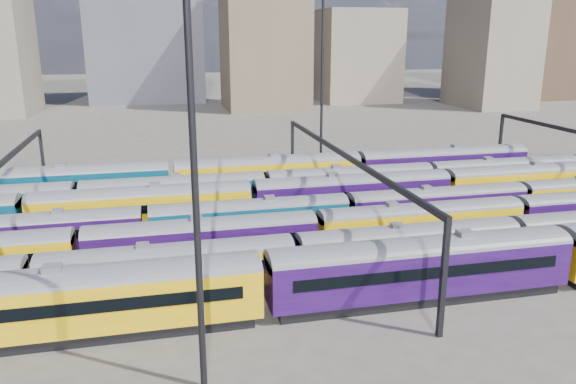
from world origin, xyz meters
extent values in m
plane|color=#48433C|center=(0.00, 0.00, 0.00)|extent=(500.00, 500.00, 0.00)
cube|color=black|center=(-11.73, -15.00, 0.39)|extent=(21.02, 2.73, 0.77)
cube|color=#C69407|center=(-11.73, -15.00, 2.38)|extent=(22.13, 3.21, 3.21)
cylinder|color=#4C4C51|center=(-11.73, -15.00, 3.98)|extent=(22.13, 3.21, 3.21)
cube|color=black|center=(-11.73, -16.62, 2.76)|extent=(19.47, 0.06, 0.83)
cube|color=black|center=(-11.73, -13.38, 2.76)|extent=(19.47, 0.06, 0.83)
cube|color=slate|center=(-11.73, -15.00, 4.84)|extent=(1.11, 1.00, 0.39)
cube|color=black|center=(11.01, -15.00, 0.39)|extent=(21.02, 2.73, 0.77)
cube|color=#1D0738|center=(11.01, -15.00, 2.38)|extent=(22.13, 3.21, 3.21)
cylinder|color=#4C4C51|center=(11.01, -15.00, 3.98)|extent=(22.13, 3.21, 3.21)
cube|color=black|center=(11.01, -16.62, 2.76)|extent=(19.47, 0.06, 0.83)
cube|color=black|center=(11.01, -13.38, 2.76)|extent=(19.47, 0.06, 0.83)
cube|color=slate|center=(11.01, -15.00, 4.84)|extent=(1.11, 1.00, 0.39)
cube|color=black|center=(-6.41, -10.00, 0.32)|extent=(17.32, 2.25, 0.64)
cube|color=#C69407|center=(-6.41, -10.00, 1.96)|extent=(18.24, 2.64, 2.64)
cylinder|color=#4C4C51|center=(-6.41, -10.00, 3.28)|extent=(18.24, 2.64, 2.64)
cube|color=black|center=(-6.41, -11.34, 2.28)|extent=(16.05, 0.06, 0.68)
cube|color=black|center=(-6.41, -8.66, 2.28)|extent=(16.05, 0.06, 0.68)
cube|color=slate|center=(-6.41, -10.00, 3.99)|extent=(0.91, 0.82, 0.32)
cube|color=black|center=(12.43, -10.00, 0.32)|extent=(17.32, 2.25, 0.64)
cube|color=#1D0738|center=(12.43, -10.00, 1.96)|extent=(18.24, 2.64, 2.64)
cylinder|color=#4C4C51|center=(12.43, -10.00, 3.28)|extent=(18.24, 2.64, 2.64)
cube|color=black|center=(12.43, -11.34, 2.28)|extent=(16.05, 0.06, 0.68)
cube|color=black|center=(12.43, -8.66, 2.28)|extent=(16.05, 0.06, 0.68)
cube|color=slate|center=(12.43, -10.00, 3.99)|extent=(0.91, 0.82, 0.32)
cube|color=black|center=(-3.58, -5.00, 0.33)|extent=(17.92, 2.33, 0.66)
cube|color=#1D0738|center=(-3.58, -5.00, 2.03)|extent=(18.86, 2.74, 2.74)
cylinder|color=#4C4C51|center=(-3.58, -5.00, 3.40)|extent=(18.86, 2.74, 2.74)
cube|color=black|center=(-3.58, -6.39, 2.36)|extent=(16.60, 0.06, 0.71)
cube|color=black|center=(-3.58, -3.61, 2.36)|extent=(16.60, 0.06, 0.71)
cube|color=slate|center=(-3.58, -5.00, 4.12)|extent=(0.94, 0.85, 0.33)
cube|color=black|center=(15.88, -5.00, 0.33)|extent=(17.92, 2.33, 0.66)
cube|color=#C69407|center=(15.88, -5.00, 2.03)|extent=(18.86, 2.74, 2.74)
cylinder|color=#4C4C51|center=(15.88, -5.00, 3.40)|extent=(18.86, 2.74, 2.74)
cube|color=black|center=(15.88, -6.39, 2.36)|extent=(16.60, 0.06, 0.71)
cube|color=black|center=(15.88, -3.61, 2.36)|extent=(16.60, 0.06, 0.71)
cube|color=slate|center=(15.88, -5.00, 4.12)|extent=(0.94, 0.85, 0.33)
cube|color=black|center=(-17.71, 0.00, 0.32)|extent=(17.40, 2.26, 0.64)
cube|color=#1D0738|center=(-17.71, 0.00, 1.97)|extent=(18.31, 2.66, 2.66)
cylinder|color=#4C4C51|center=(-17.71, 0.00, 3.30)|extent=(18.31, 2.66, 2.66)
cube|color=black|center=(-17.71, -1.35, 2.29)|extent=(16.12, 0.06, 0.69)
cube|color=black|center=(-17.71, 1.35, 2.29)|extent=(16.12, 0.06, 0.69)
cube|color=slate|center=(-17.71, 0.00, 4.00)|extent=(0.92, 0.82, 0.32)
cube|color=black|center=(1.20, 0.00, 0.32)|extent=(17.40, 2.26, 0.64)
cube|color=#043248|center=(1.20, 0.00, 1.97)|extent=(18.31, 2.66, 2.66)
cylinder|color=#4C4C51|center=(1.20, 0.00, 3.30)|extent=(18.31, 2.66, 2.66)
cube|color=black|center=(1.20, -1.35, 2.29)|extent=(16.12, 0.06, 0.69)
cube|color=black|center=(1.20, 1.35, 2.29)|extent=(16.12, 0.06, 0.69)
cube|color=slate|center=(1.20, 0.00, 4.00)|extent=(0.92, 0.82, 0.32)
cube|color=black|center=(20.12, 0.00, 0.32)|extent=(17.40, 2.26, 0.64)
cube|color=#1D0738|center=(20.12, 0.00, 1.97)|extent=(18.31, 2.66, 2.66)
cylinder|color=#4C4C51|center=(20.12, 0.00, 3.30)|extent=(18.31, 2.66, 2.66)
cube|color=black|center=(20.12, -1.35, 2.29)|extent=(16.12, 0.06, 0.69)
cube|color=black|center=(20.12, 1.35, 2.29)|extent=(16.12, 0.06, 0.69)
cube|color=slate|center=(20.12, 0.00, 4.00)|extent=(0.92, 0.82, 0.32)
cube|color=black|center=(-8.56, 5.00, 0.37)|extent=(19.84, 2.57, 0.73)
cube|color=#C69407|center=(-8.56, 5.00, 2.25)|extent=(20.88, 3.03, 3.03)
cylinder|color=#4C4C51|center=(-8.56, 5.00, 3.76)|extent=(20.88, 3.03, 3.03)
cube|color=black|center=(-8.56, 3.47, 2.61)|extent=(18.38, 0.06, 0.78)
cube|color=black|center=(-8.56, 6.53, 2.61)|extent=(18.38, 0.06, 0.78)
cube|color=slate|center=(-8.56, 5.00, 4.57)|extent=(1.04, 0.94, 0.37)
cube|color=black|center=(12.93, 5.00, 0.37)|extent=(19.84, 2.57, 0.73)
cube|color=#1D0738|center=(12.93, 5.00, 2.25)|extent=(20.88, 3.03, 3.03)
cylinder|color=#4C4C51|center=(12.93, 5.00, 3.76)|extent=(20.88, 3.03, 3.03)
cube|color=black|center=(12.93, 3.47, 2.61)|extent=(18.38, 0.06, 0.78)
cube|color=black|center=(12.93, 6.53, 2.61)|extent=(18.38, 0.06, 0.78)
cube|color=slate|center=(12.93, 5.00, 4.57)|extent=(1.04, 0.94, 0.37)
cube|color=black|center=(34.41, 5.00, 0.37)|extent=(19.84, 2.57, 0.73)
cube|color=#C69407|center=(34.41, 5.00, 2.25)|extent=(20.88, 3.03, 3.03)
cylinder|color=#4C4C51|center=(34.41, 5.00, 3.76)|extent=(20.88, 3.03, 3.03)
cube|color=black|center=(34.41, 3.47, 2.61)|extent=(18.38, 0.06, 0.78)
cube|color=black|center=(34.41, 6.53, 2.61)|extent=(18.38, 0.06, 0.78)
cube|color=slate|center=(34.41, 5.00, 4.57)|extent=(1.04, 0.94, 0.37)
cube|color=black|center=(-5.34, 10.00, 0.34)|extent=(18.21, 2.36, 0.67)
cube|color=#043248|center=(-5.34, 10.00, 2.06)|extent=(19.17, 2.78, 2.78)
cylinder|color=#4C4C51|center=(-5.34, 10.00, 3.45)|extent=(19.17, 2.78, 2.78)
cube|color=black|center=(-5.34, 8.59, 2.39)|extent=(16.87, 0.06, 0.72)
cube|color=black|center=(-5.34, 11.41, 2.39)|extent=(16.87, 0.06, 0.72)
cube|color=slate|center=(-5.34, 10.00, 4.19)|extent=(0.96, 0.86, 0.34)
cube|color=black|center=(14.43, 10.00, 0.34)|extent=(18.21, 2.36, 0.67)
cube|color=#C69407|center=(14.43, 10.00, 2.06)|extent=(19.17, 2.78, 2.78)
cylinder|color=#4C4C51|center=(14.43, 10.00, 3.45)|extent=(19.17, 2.78, 2.78)
cube|color=black|center=(14.43, 8.59, 2.39)|extent=(16.87, 0.06, 0.72)
cube|color=black|center=(14.43, 11.41, 2.39)|extent=(16.87, 0.06, 0.72)
cube|color=slate|center=(14.43, 10.00, 4.19)|extent=(0.96, 0.86, 0.34)
cube|color=black|center=(34.19, 10.00, 0.34)|extent=(18.21, 2.36, 0.67)
cube|color=#043248|center=(34.19, 10.00, 2.06)|extent=(19.17, 2.78, 2.78)
cylinder|color=#4C4C51|center=(34.19, 10.00, 3.45)|extent=(19.17, 2.78, 2.78)
cube|color=black|center=(34.19, 8.59, 2.39)|extent=(16.87, 0.06, 0.72)
cube|color=black|center=(34.19, 11.41, 2.39)|extent=(16.87, 0.06, 0.72)
cube|color=slate|center=(34.19, 10.00, 4.19)|extent=(0.96, 0.86, 0.34)
cube|color=black|center=(-16.88, 15.00, 0.39)|extent=(21.04, 2.73, 0.78)
cube|color=#043248|center=(-16.88, 15.00, 2.38)|extent=(22.15, 3.21, 3.21)
cylinder|color=#4C4C51|center=(-16.88, 15.00, 3.99)|extent=(22.15, 3.21, 3.21)
cube|color=black|center=(-16.88, 13.37, 2.77)|extent=(19.49, 0.06, 0.83)
cube|color=black|center=(-16.88, 16.63, 2.77)|extent=(19.49, 0.06, 0.83)
cube|color=slate|center=(-16.88, 15.00, 4.84)|extent=(1.11, 1.00, 0.39)
cube|color=black|center=(5.87, 15.00, 0.39)|extent=(21.04, 2.73, 0.78)
cube|color=#C69407|center=(5.87, 15.00, 2.38)|extent=(22.15, 3.21, 3.21)
cylinder|color=#4C4C51|center=(5.87, 15.00, 3.99)|extent=(22.15, 3.21, 3.21)
cube|color=black|center=(5.87, 13.37, 2.77)|extent=(19.49, 0.06, 0.83)
cube|color=black|center=(5.87, 16.63, 2.77)|extent=(19.49, 0.06, 0.83)
cube|color=slate|center=(5.87, 15.00, 4.84)|extent=(1.11, 1.00, 0.39)
cube|color=black|center=(28.63, 15.00, 0.39)|extent=(21.04, 2.73, 0.78)
cube|color=#1D0738|center=(28.63, 15.00, 2.38)|extent=(22.15, 3.21, 3.21)
cylinder|color=#4C4C51|center=(28.63, 15.00, 3.99)|extent=(22.15, 3.21, 3.21)
cube|color=black|center=(28.63, 13.37, 2.77)|extent=(19.49, 0.06, 0.83)
cube|color=black|center=(28.63, 16.63, 2.77)|extent=(19.49, 0.06, 0.83)
cube|color=slate|center=(28.63, 15.00, 4.84)|extent=(1.11, 1.00, 0.39)
cube|color=black|center=(-20.00, 20.00, 4.00)|extent=(0.35, 0.35, 8.00)
cube|color=black|center=(10.00, -20.00, 4.00)|extent=(0.35, 0.35, 8.00)
cube|color=black|center=(10.00, 20.00, 4.00)|extent=(0.35, 0.35, 8.00)
cube|color=black|center=(10.00, 0.00, 7.80)|extent=(0.30, 40.00, 0.45)
cube|color=black|center=(40.00, 20.00, 4.00)|extent=(0.35, 0.35, 8.00)
cylinder|color=black|center=(-5.00, -22.00, 12.50)|extent=(0.36, 0.36, 25.00)
cylinder|color=black|center=(15.00, 24.00, 12.50)|extent=(0.36, 0.36, 25.00)
cube|color=#38383F|center=(-8.81, 123.01, 17.41)|extent=(31.45, 23.82, 34.83)
cube|color=brown|center=(20.99, 97.07, 16.99)|extent=(20.53, 21.40, 33.97)
cube|color=#665B4C|center=(50.05, 108.48, 12.82)|extent=(21.40, 20.66, 25.64)
cube|color=#665B4C|center=(80.21, 87.38, 16.07)|extent=(16.30, 22.06, 32.15)
cube|color=#332319|center=(108.76, 108.14, 24.11)|extent=(20.77, 27.95, 48.23)
camera|label=1|loc=(-6.55, -48.88, 18.41)|focal=35.00mm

